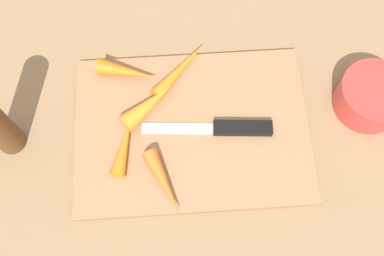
# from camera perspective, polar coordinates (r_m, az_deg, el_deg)

# --- Properties ---
(ground_plane) EXTENTS (1.40, 1.40, 0.00)m
(ground_plane) POSITION_cam_1_polar(r_m,az_deg,el_deg) (0.70, 0.00, -0.36)
(ground_plane) COLOR #8C6D4C
(cutting_board) EXTENTS (0.36, 0.26, 0.01)m
(cutting_board) POSITION_cam_1_polar(r_m,az_deg,el_deg) (0.69, 0.00, -0.18)
(cutting_board) COLOR #99704C
(cutting_board) RESTS_ON ground_plane
(knife) EXTENTS (0.20, 0.04, 0.01)m
(knife) POSITION_cam_1_polar(r_m,az_deg,el_deg) (0.68, 5.41, -0.02)
(knife) COLOR #B7B7BC
(knife) RESTS_ON cutting_board
(carrot_short) EXTENTS (0.10, 0.05, 0.03)m
(carrot_short) POSITION_cam_1_polar(r_m,az_deg,el_deg) (0.72, -8.38, 7.17)
(carrot_short) COLOR orange
(carrot_short) RESTS_ON cutting_board
(carrot_longest) EXTENTS (0.10, 0.10, 0.02)m
(carrot_longest) POSITION_cam_1_polar(r_m,az_deg,el_deg) (0.72, -1.56, 7.54)
(carrot_longest) COLOR orange
(carrot_longest) RESTS_ON cutting_board
(carrot_medium) EXTENTS (0.10, 0.09, 0.03)m
(carrot_medium) POSITION_cam_1_polar(r_m,az_deg,el_deg) (0.69, -5.58, 2.99)
(carrot_medium) COLOR orange
(carrot_medium) RESTS_ON cutting_board
(carrot_shortest) EXTENTS (0.04, 0.09, 0.02)m
(carrot_shortest) POSITION_cam_1_polar(r_m,az_deg,el_deg) (0.67, -8.73, -2.41)
(carrot_shortest) COLOR orange
(carrot_shortest) RESTS_ON cutting_board
(carrot_long) EXTENTS (0.06, 0.10, 0.02)m
(carrot_long) POSITION_cam_1_polar(r_m,az_deg,el_deg) (0.65, -3.63, -6.93)
(carrot_long) COLOR orange
(carrot_long) RESTS_ON cutting_board
(small_bowl) EXTENTS (0.11, 0.11, 0.05)m
(small_bowl) POSITION_cam_1_polar(r_m,az_deg,el_deg) (0.74, 21.98, 3.76)
(small_bowl) COLOR red
(small_bowl) RESTS_ON ground_plane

